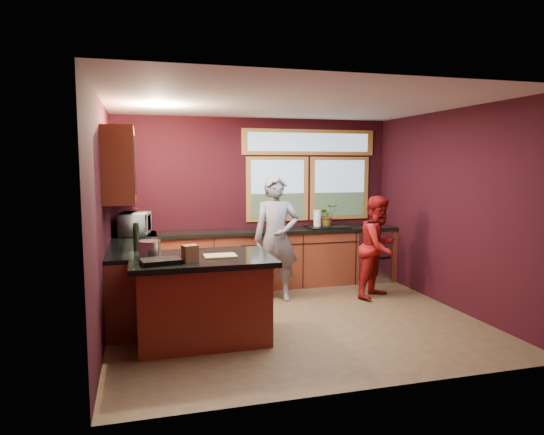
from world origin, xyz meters
name	(u,v)px	position (x,y,z in m)	size (l,w,h in m)	color
floor	(294,319)	(0.00, 0.00, 0.00)	(4.50, 4.50, 0.00)	brown
room_shell	(242,177)	(-0.60, 0.32, 1.80)	(4.52, 4.02, 2.71)	black
back_counter	(273,258)	(0.20, 1.70, 0.46)	(4.50, 0.64, 0.93)	maroon
left_counter	(134,278)	(-1.95, 0.85, 0.47)	(0.64, 2.30, 0.93)	maroon
island	(202,298)	(-1.21, -0.40, 0.48)	(1.55, 1.05, 0.95)	maroon
person_grey	(276,239)	(0.03, 0.93, 0.90)	(0.65, 0.43, 1.79)	slate
person_red	(379,247)	(1.53, 0.68, 0.75)	(0.73, 0.57, 1.50)	maroon
microwave	(135,224)	(-1.92, 1.62, 1.09)	(0.59, 0.40, 0.33)	#999999
potted_plant	(327,216)	(1.13, 1.75, 1.11)	(0.33, 0.29, 0.37)	#999999
paper_towel	(317,219)	(0.94, 1.70, 1.07)	(0.12, 0.12, 0.28)	white
cutting_board	(220,256)	(-1.01, -0.45, 0.95)	(0.35, 0.25, 0.02)	tan
stock_pot	(150,249)	(-1.76, -0.25, 1.03)	(0.24, 0.24, 0.18)	#B0B0B5
paper_bag	(190,254)	(-1.36, -0.65, 1.03)	(0.15, 0.12, 0.18)	brown
black_tray	(161,261)	(-1.66, -0.65, 0.97)	(0.40, 0.28, 0.05)	black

